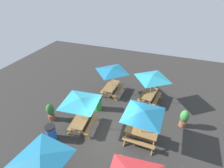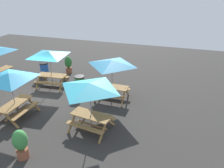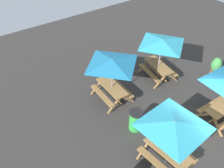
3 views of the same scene
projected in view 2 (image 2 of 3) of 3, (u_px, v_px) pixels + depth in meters
The scene contains 9 objects.
ground_plane at pixel (36, 100), 12.30m from camera, with size 27.22×27.22×0.00m, color #33302D.
picnic_table_0 at pixel (49, 56), 13.14m from camera, with size 2.81×2.81×2.34m.
picnic_table_1 at pixel (112, 66), 11.66m from camera, with size 2.07×2.07×2.34m.
picnic_table_4 at pixel (90, 90), 9.05m from camera, with size 2.27×2.27×2.34m.
picnic_table_5 at pixel (10, 80), 9.98m from camera, with size 2.83×2.83×2.34m.
trash_bin_blue at pixel (44, 69), 15.28m from camera, with size 0.59×0.59×0.98m.
trash_bin_green at pixel (80, 84), 13.12m from camera, with size 0.59×0.59×0.98m.
potted_plant_1 at pixel (21, 143), 8.01m from camera, with size 0.55×0.55×1.24m.
potted_plant_2 at pixel (68, 64), 15.72m from camera, with size 0.51×0.51×1.23m.
Camera 2 is at (-7.34, 8.94, 6.06)m, focal length 35.00 mm.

